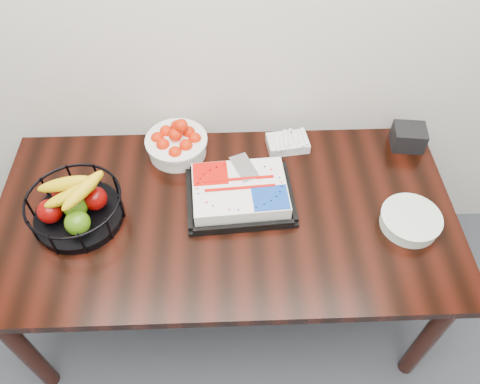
{
  "coord_description": "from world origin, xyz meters",
  "views": [
    {
      "loc": [
        0.02,
        0.91,
        2.21
      ],
      "look_at": [
        0.06,
        2.03,
        0.83
      ],
      "focal_mm": 35.0,
      "sensor_mm": 36.0,
      "label": 1
    }
  ],
  "objects_px": {
    "fruit_basket": "(75,206)",
    "napkin_box": "(408,137)",
    "cake_tray": "(240,193)",
    "table": "(226,225)",
    "plate_stack": "(410,221)",
    "tangerine_bowl": "(176,141)"
  },
  "relations": [
    {
      "from": "tangerine_bowl",
      "to": "plate_stack",
      "type": "relative_size",
      "value": 1.15
    },
    {
      "from": "table",
      "to": "fruit_basket",
      "type": "distance_m",
      "value": 0.58
    },
    {
      "from": "cake_tray",
      "to": "fruit_basket",
      "type": "xyz_separation_m",
      "value": [
        -0.62,
        -0.07,
        0.04
      ]
    },
    {
      "from": "plate_stack",
      "to": "fruit_basket",
      "type": "bearing_deg",
      "value": 176.51
    },
    {
      "from": "napkin_box",
      "to": "table",
      "type": "bearing_deg",
      "value": -156.82
    },
    {
      "from": "cake_tray",
      "to": "plate_stack",
      "type": "xyz_separation_m",
      "value": [
        0.64,
        -0.15,
        -0.01
      ]
    },
    {
      "from": "plate_stack",
      "to": "napkin_box",
      "type": "bearing_deg",
      "value": 76.68
    },
    {
      "from": "tangerine_bowl",
      "to": "plate_stack",
      "type": "distance_m",
      "value": 0.99
    },
    {
      "from": "cake_tray",
      "to": "fruit_basket",
      "type": "height_order",
      "value": "fruit_basket"
    },
    {
      "from": "table",
      "to": "cake_tray",
      "type": "distance_m",
      "value": 0.15
    },
    {
      "from": "tangerine_bowl",
      "to": "fruit_basket",
      "type": "relative_size",
      "value": 0.74
    },
    {
      "from": "cake_tray",
      "to": "napkin_box",
      "type": "relative_size",
      "value": 3.27
    },
    {
      "from": "cake_tray",
      "to": "fruit_basket",
      "type": "distance_m",
      "value": 0.62
    },
    {
      "from": "table",
      "to": "cake_tray",
      "type": "height_order",
      "value": "cake_tray"
    },
    {
      "from": "fruit_basket",
      "to": "plate_stack",
      "type": "relative_size",
      "value": 1.57
    },
    {
      "from": "fruit_basket",
      "to": "napkin_box",
      "type": "xyz_separation_m",
      "value": [
        1.36,
        0.35,
        -0.03
      ]
    },
    {
      "from": "napkin_box",
      "to": "plate_stack",
      "type": "bearing_deg",
      "value": -103.32
    },
    {
      "from": "cake_tray",
      "to": "fruit_basket",
      "type": "bearing_deg",
      "value": -173.17
    },
    {
      "from": "fruit_basket",
      "to": "napkin_box",
      "type": "height_order",
      "value": "fruit_basket"
    },
    {
      "from": "table",
      "to": "cake_tray",
      "type": "relative_size",
      "value": 4.1
    },
    {
      "from": "fruit_basket",
      "to": "napkin_box",
      "type": "bearing_deg",
      "value": 14.5
    },
    {
      "from": "fruit_basket",
      "to": "cake_tray",
      "type": "bearing_deg",
      "value": 6.83
    }
  ]
}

